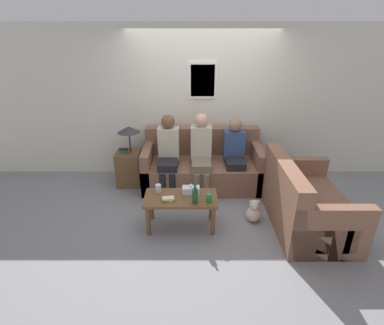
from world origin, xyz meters
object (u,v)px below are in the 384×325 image
(couch_main, at_px, (201,167))
(wine_bottle, at_px, (194,195))
(person_left, at_px, (167,151))
(person_middle, at_px, (200,150))
(coffee_table, at_px, (180,202))
(drinking_glass, at_px, (157,188))
(teddy_bear, at_px, (253,212))
(couch_side, at_px, (304,204))
(person_right, at_px, (234,152))

(couch_main, distance_m, wine_bottle, 1.43)
(person_left, relative_size, person_middle, 0.99)
(couch_main, relative_size, coffee_table, 2.05)
(drinking_glass, relative_size, person_middle, 0.09)
(drinking_glass, relative_size, teddy_bear, 0.33)
(couch_side, distance_m, person_middle, 1.78)
(couch_side, distance_m, person_right, 1.40)
(wine_bottle, height_order, person_left, person_left)
(couch_side, height_order, person_right, person_right)
(drinking_glass, height_order, teddy_bear, drinking_glass)
(couch_main, distance_m, person_middle, 0.40)
(person_right, bearing_deg, wine_bottle, -117.67)
(person_left, distance_m, teddy_bear, 1.67)
(coffee_table, xyz_separation_m, drinking_glass, (-0.31, 0.13, 0.13))
(teddy_bear, bearing_deg, wine_bottle, -162.03)
(person_left, bearing_deg, drinking_glass, -94.26)
(person_middle, relative_size, teddy_bear, 3.80)
(teddy_bear, bearing_deg, person_left, 142.45)
(couch_side, height_order, person_middle, person_middle)
(couch_main, xyz_separation_m, teddy_bear, (0.69, -1.13, -0.17))
(coffee_table, distance_m, person_left, 1.16)
(coffee_table, relative_size, person_left, 0.77)
(wine_bottle, distance_m, person_left, 1.31)
(couch_side, bearing_deg, teddy_bear, 82.49)
(coffee_table, bearing_deg, wine_bottle, -36.87)
(couch_main, bearing_deg, drinking_glass, -119.42)
(couch_main, bearing_deg, person_left, -163.58)
(coffee_table, xyz_separation_m, person_right, (0.85, 1.12, 0.26))
(person_middle, xyz_separation_m, teddy_bear, (0.72, -0.97, -0.54))
(person_left, xyz_separation_m, person_right, (1.09, 0.03, -0.04))
(person_middle, height_order, teddy_bear, person_middle)
(person_right, relative_size, teddy_bear, 3.52)
(person_right, bearing_deg, teddy_bear, -80.40)
(person_middle, distance_m, person_right, 0.55)
(couch_main, height_order, person_middle, person_middle)
(coffee_table, xyz_separation_m, person_left, (-0.24, 1.09, 0.29))
(couch_main, height_order, wine_bottle, couch_main)
(wine_bottle, height_order, person_right, person_right)
(couch_side, bearing_deg, coffee_table, 91.43)
(couch_main, relative_size, couch_side, 1.34)
(person_middle, bearing_deg, teddy_bear, -53.54)
(coffee_table, distance_m, wine_bottle, 0.30)
(wine_bottle, bearing_deg, person_left, 108.92)
(coffee_table, bearing_deg, teddy_bear, 7.22)
(wine_bottle, bearing_deg, couch_main, 84.25)
(person_left, distance_m, person_middle, 0.53)
(drinking_glass, height_order, person_middle, person_middle)
(person_left, distance_m, person_right, 1.09)
(wine_bottle, relative_size, drinking_glass, 2.60)
(teddy_bear, bearing_deg, person_right, 99.60)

